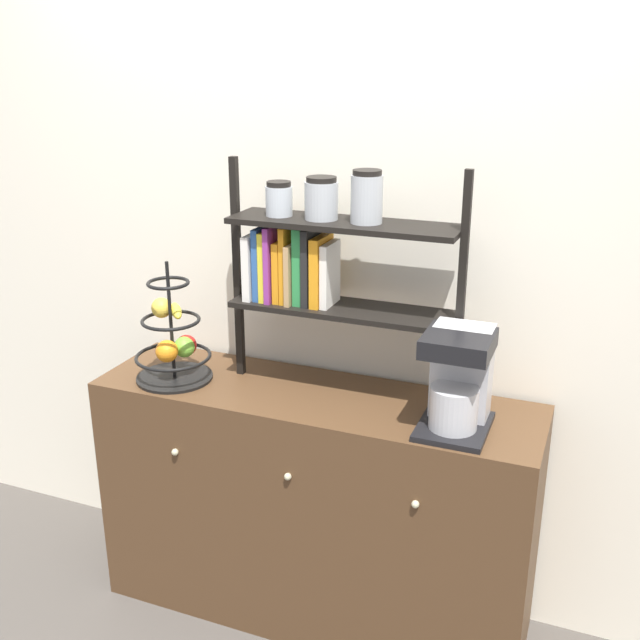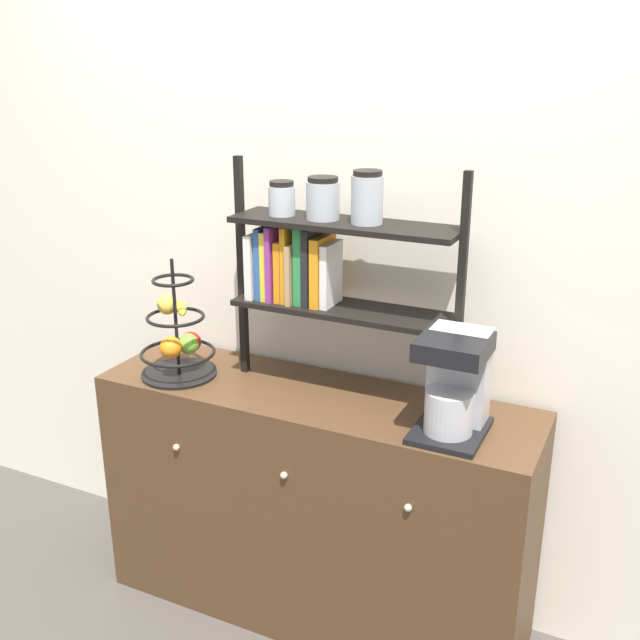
# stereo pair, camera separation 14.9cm
# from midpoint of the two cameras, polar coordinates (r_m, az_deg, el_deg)

# --- Properties ---
(wall_back) EXTENTS (7.00, 0.05, 2.60)m
(wall_back) POSITION_cam_midpoint_polar(r_m,az_deg,el_deg) (2.56, -0.01, 5.42)
(wall_back) COLOR silver
(wall_back) RESTS_ON ground_plane
(sideboard) EXTENTS (1.50, 0.44, 0.87)m
(sideboard) POSITION_cam_midpoint_polar(r_m,az_deg,el_deg) (2.70, -2.09, -14.04)
(sideboard) COLOR #4C331E
(sideboard) RESTS_ON ground_plane
(coffee_maker) EXTENTS (0.20, 0.25, 0.31)m
(coffee_maker) POSITION_cam_midpoint_polar(r_m,az_deg,el_deg) (2.24, 8.64, -4.50)
(coffee_maker) COLOR black
(coffee_maker) RESTS_ON sideboard
(fruit_stand) EXTENTS (0.26, 0.26, 0.42)m
(fruit_stand) POSITION_cam_midpoint_polar(r_m,az_deg,el_deg) (2.61, -12.71, -1.67)
(fruit_stand) COLOR black
(fruit_stand) RESTS_ON sideboard
(shelf_hutch) EXTENTS (0.78, 0.20, 0.75)m
(shelf_hutch) POSITION_cam_midpoint_polar(r_m,az_deg,el_deg) (2.39, -2.05, 5.06)
(shelf_hutch) COLOR black
(shelf_hutch) RESTS_ON sideboard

